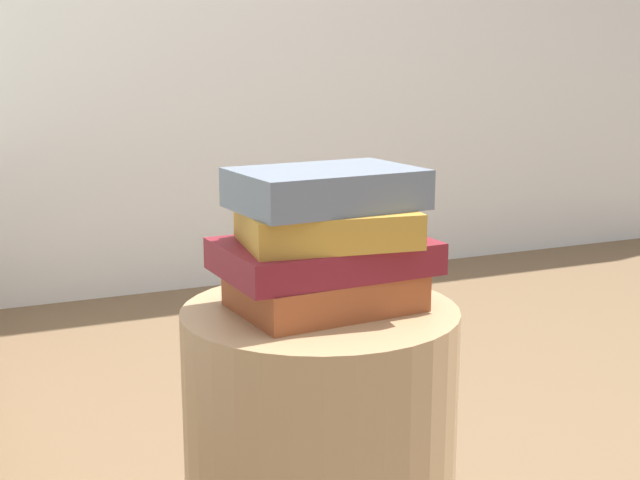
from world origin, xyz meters
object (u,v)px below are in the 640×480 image
at_px(side_table, 320,475).
at_px(book_rust, 325,291).
at_px(book_slate, 327,189).
at_px(book_maroon, 324,256).
at_px(book_ochre, 327,226).

height_order(side_table, book_rust, book_rust).
bearing_deg(side_table, book_slate, -28.56).
xyz_separation_m(book_maroon, book_ochre, (-0.00, -0.02, 0.05)).
bearing_deg(book_ochre, book_rust, 87.84).
xyz_separation_m(side_table, book_rust, (0.01, -0.00, 0.28)).
relative_size(book_rust, book_maroon, 0.84).
relative_size(book_rust, book_slate, 0.98).
distance_m(book_rust, book_slate, 0.14).
distance_m(book_rust, book_ochre, 0.09).
bearing_deg(book_maroon, book_slate, -95.95).
xyz_separation_m(book_ochre, book_slate, (0.00, 0.00, 0.05)).
height_order(book_rust, book_ochre, book_ochre).
bearing_deg(book_maroon, side_table, -141.83).
bearing_deg(book_rust, side_table, 163.64).
bearing_deg(side_table, book_maroon, 41.12).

